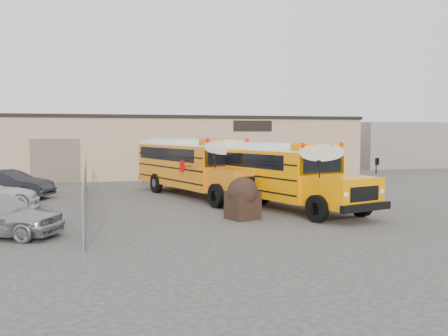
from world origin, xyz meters
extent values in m
plane|color=#383533|center=(0.00, 0.00, 0.00)|extent=(120.00, 120.00, 0.00)
cube|color=tan|center=(0.00, 20.00, 2.25)|extent=(30.00, 10.00, 4.50)
cube|color=black|center=(0.00, 20.00, 4.55)|extent=(30.20, 10.20, 0.25)
cube|color=black|center=(6.00, 14.98, 3.90)|extent=(3.00, 0.08, 0.80)
cube|color=#685F4A|center=(-8.00, 14.98, 1.50)|extent=(3.20, 0.08, 3.00)
cube|color=#685F4A|center=(4.00, 14.98, 1.50)|extent=(3.20, 0.08, 3.00)
cylinder|color=gray|center=(-6.00, -6.00, 0.90)|extent=(0.07, 0.07, 1.80)
cylinder|color=gray|center=(-6.00, -3.00, 0.90)|extent=(0.07, 0.07, 1.80)
cylinder|color=gray|center=(-6.00, 0.00, 0.90)|extent=(0.07, 0.07, 1.80)
cylinder|color=gray|center=(-6.00, 3.00, 0.90)|extent=(0.07, 0.07, 1.80)
cylinder|color=gray|center=(-6.00, 6.00, 0.90)|extent=(0.07, 0.07, 1.80)
cylinder|color=gray|center=(-6.00, 9.00, 0.90)|extent=(0.07, 0.07, 1.80)
cylinder|color=gray|center=(-6.00, 12.00, 0.90)|extent=(0.07, 0.07, 1.80)
cylinder|color=gray|center=(-6.00, 3.00, 1.78)|extent=(0.05, 18.00, 0.05)
cylinder|color=gray|center=(-6.00, 3.00, 0.05)|extent=(0.05, 18.00, 0.05)
cube|color=gray|center=(-6.00, 3.00, 0.90)|extent=(0.02, 18.00, 1.70)
cube|color=gray|center=(24.00, 24.00, 2.20)|extent=(10.00, 8.00, 4.40)
cube|color=orange|center=(-2.28, 12.60, 1.63)|extent=(4.79, 8.46, 2.17)
cube|color=orange|center=(-0.83, 7.62, 1.16)|extent=(2.89, 2.89, 1.22)
cube|color=black|center=(-1.16, 8.76, 2.24)|extent=(2.10, 0.67, 0.79)
cube|color=silver|center=(-2.28, 12.60, 2.88)|extent=(4.81, 8.54, 0.42)
cube|color=orange|center=(-1.23, 9.00, 2.91)|extent=(2.64, 1.23, 0.38)
sphere|color=#E50705|center=(-2.22, 8.45, 3.04)|extent=(0.21, 0.21, 0.21)
sphere|color=#E50705|center=(-0.09, 9.07, 3.04)|extent=(0.21, 0.21, 0.21)
sphere|color=orange|center=(-1.64, 8.62, 3.04)|extent=(0.21, 0.21, 0.21)
sphere|color=orange|center=(-0.68, 8.90, 3.04)|extent=(0.21, 0.21, 0.21)
cube|color=black|center=(-0.48, 6.42, 0.68)|extent=(2.55, 0.95, 0.30)
cube|color=black|center=(-3.42, 16.52, 0.68)|extent=(2.55, 0.93, 0.30)
cube|color=black|center=(-2.28, 12.60, 1.56)|extent=(4.78, 8.32, 0.06)
cube|color=black|center=(-2.36, 12.91, 2.24)|extent=(4.46, 7.25, 0.66)
cylinder|color=black|center=(-2.07, 7.38, 0.55)|extent=(0.59, 1.14, 1.10)
cylinder|color=black|center=(0.35, 8.09, 0.55)|extent=(0.59, 1.14, 1.10)
cylinder|color=black|center=(-3.93, 13.79, 0.55)|extent=(0.59, 1.14, 1.10)
cylinder|color=black|center=(-1.52, 14.50, 0.55)|extent=(0.59, 1.14, 1.10)
cylinder|color=#BF0505|center=(-3.23, 9.46, 1.77)|extent=(0.20, 0.58, 0.59)
cube|color=#FF9400|center=(0.33, 7.49, 1.56)|extent=(4.72, 8.10, 2.07)
cube|color=#FF9400|center=(1.82, 2.76, 1.11)|extent=(2.79, 2.79, 1.16)
cube|color=black|center=(1.48, 3.84, 2.15)|extent=(2.00, 0.68, 0.76)
cube|color=silver|center=(0.33, 7.49, 2.75)|extent=(4.75, 8.17, 0.40)
cube|color=#FF9400|center=(1.41, 4.06, 2.78)|extent=(2.52, 1.23, 0.36)
sphere|color=#E50705|center=(0.46, 3.52, 2.90)|extent=(0.20, 0.20, 0.20)
sphere|color=#E50705|center=(2.49, 4.16, 2.90)|extent=(0.20, 0.20, 0.20)
sphere|color=orange|center=(1.02, 3.69, 2.90)|extent=(0.20, 0.20, 0.20)
sphere|color=orange|center=(1.93, 3.98, 2.90)|extent=(0.20, 0.20, 0.20)
cube|color=black|center=(2.17, 1.62, 0.65)|extent=(2.43, 0.96, 0.28)
cube|color=black|center=(-0.84, 11.21, 0.65)|extent=(2.43, 0.94, 0.28)
cube|color=black|center=(0.33, 7.49, 1.49)|extent=(4.71, 7.96, 0.06)
cube|color=black|center=(0.24, 7.78, 2.15)|extent=(4.39, 6.95, 0.63)
cylinder|color=black|center=(0.63, 2.50, 0.53)|extent=(0.59, 1.09, 1.05)
cylinder|color=black|center=(2.93, 3.22, 0.53)|extent=(0.59, 1.09, 1.05)
cylinder|color=black|center=(-1.28, 8.59, 0.53)|extent=(0.59, 1.09, 1.05)
cylinder|color=black|center=(1.02, 9.32, 0.53)|extent=(0.59, 1.09, 1.05)
cube|color=black|center=(-0.02, -1.84, 0.55)|extent=(1.39, 1.32, 1.11)
sphere|color=black|center=(-0.02, -1.84, 1.05)|extent=(1.22, 1.22, 1.22)
imported|color=black|center=(-9.83, 7.26, 0.74)|extent=(4.74, 3.09, 1.47)
camera|label=1|loc=(-5.80, -20.33, 3.36)|focal=40.00mm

